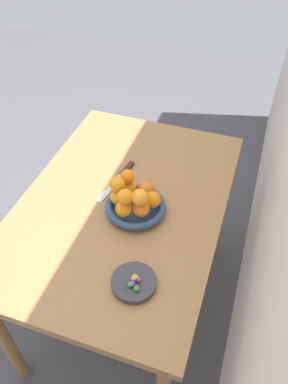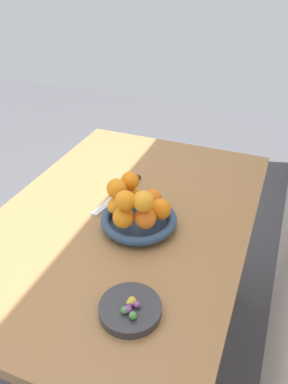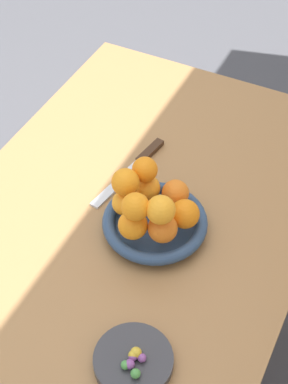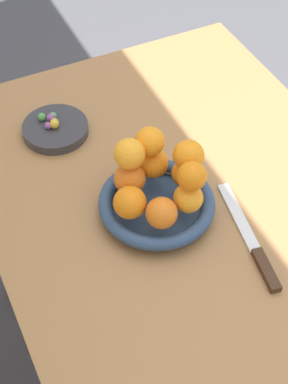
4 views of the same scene
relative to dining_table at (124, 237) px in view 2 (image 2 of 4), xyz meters
The scene contains 22 objects.
ground_plane 0.65m from the dining_table, ahead, with size 6.00×6.00×0.00m, color #4C4C51.
dining_table is the anchor object (origin of this frame).
fruit_bowl 0.13m from the dining_table, 62.14° to the left, with size 0.22×0.22×0.04m.
candy_dish 0.38m from the dining_table, 26.56° to the left, with size 0.14×0.14×0.02m, color #333338.
orange_0 0.16m from the dining_table, 115.48° to the left, with size 0.06×0.06×0.06m, color orange.
orange_1 0.16m from the dining_table, ahead, with size 0.05×0.05×0.05m, color orange.
orange_2 0.19m from the dining_table, 25.21° to the left, with size 0.06×0.06×0.06m, color orange.
orange_3 0.20m from the dining_table, 53.20° to the left, with size 0.06×0.06×0.06m, color orange.
orange_4 0.20m from the dining_table, 79.99° to the left, with size 0.06×0.06×0.06m, color orange.
orange_5 0.18m from the dining_table, 105.30° to the left, with size 0.06×0.06×0.06m, color orange.
orange_6 0.24m from the dining_table, 28.31° to the left, with size 0.06×0.06×0.06m, color orange.
orange_7 0.21m from the dining_table, 115.99° to the left, with size 0.05×0.05×0.05m, color orange.
orange_8 0.25m from the dining_table, 50.52° to the left, with size 0.06×0.06×0.06m, color orange.
orange_9 0.21m from the dining_table, ahead, with size 0.06×0.06×0.06m, color orange.
candy_ball_0 0.40m from the dining_table, 24.60° to the left, with size 0.02×0.02×0.02m, color #4C9947.
candy_ball_1 0.39m from the dining_table, 26.56° to the left, with size 0.02×0.02×0.02m, color gold.
candy_ball_2 0.42m from the dining_table, 27.18° to the left, with size 0.02×0.02×0.02m, color #4C9947.
candy_ball_3 0.39m from the dining_table, 28.90° to the left, with size 0.02×0.02×0.02m, color #8C4C99.
candy_ball_4 0.40m from the dining_table, 25.71° to the left, with size 0.02×0.02×0.02m, color #8C4C99.
candy_ball_5 0.39m from the dining_table, 26.52° to the left, with size 0.02×0.02×0.02m, color #8C4C99.
candy_ball_6 0.38m from the dining_table, 27.33° to the left, with size 0.02×0.02×0.02m, color gold.
knife 0.16m from the dining_table, 152.99° to the right, with size 0.26×0.06×0.01m.
Camera 2 is at (0.84, 0.40, 1.44)m, focal length 35.00 mm.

